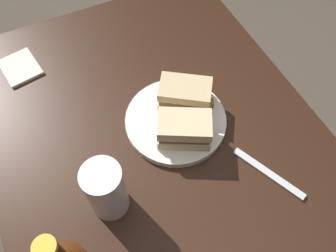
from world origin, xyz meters
The scene contains 12 objects.
ground_plane centered at (0.00, 0.00, 0.00)m, with size 6.00×6.00×0.00m, color #4C4238.
dining_table centered at (0.00, 0.00, 0.35)m, with size 1.06×0.77×0.70m, color black.
plate centered at (-0.04, 0.06, 0.71)m, with size 0.24×0.24×0.02m, color silver.
sandwich_half_left centered at (0.02, 0.05, 0.75)m, with size 0.12×0.14×0.07m.
sandwich_half_right centered at (-0.07, 0.10, 0.75)m, with size 0.13×0.14×0.06m.
potato_wedge_front centered at (-0.04, 0.14, 0.73)m, with size 0.04×0.02×0.02m, color #AD702D.
potato_wedge_middle centered at (-0.03, 0.13, 0.73)m, with size 0.04×0.02×0.02m, color #AD702D.
potato_wedge_back centered at (0.00, 0.09, 0.73)m, with size 0.05×0.02×0.02m, color #AD702D.
potato_wedge_left_edge centered at (-0.04, 0.13, 0.73)m, with size 0.05×0.02×0.02m, color #AD702D.
pint_glass centered at (0.09, -0.16, 0.77)m, with size 0.08×0.08×0.15m.
napkin centered at (-0.37, -0.25, 0.71)m, with size 0.11×0.09×0.01m, color silver.
fork centered at (0.18, 0.19, 0.71)m, with size 0.18×0.02×0.01m, color silver.
Camera 1 is at (0.37, -0.16, 1.43)m, focal length 37.39 mm.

